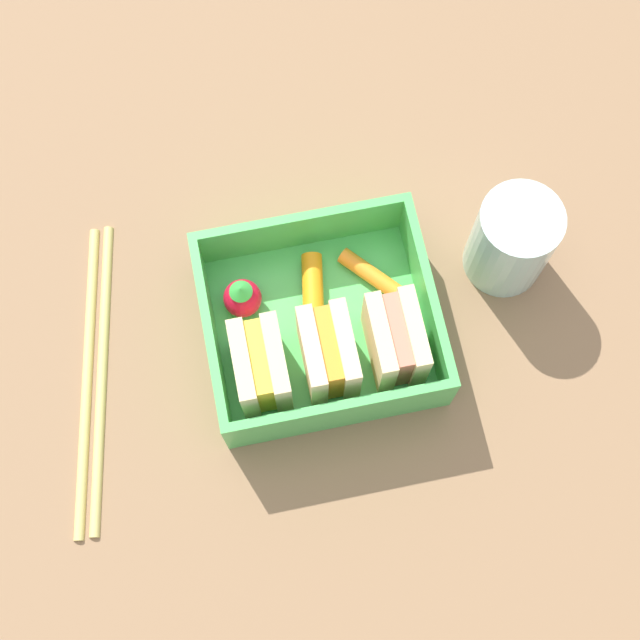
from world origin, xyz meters
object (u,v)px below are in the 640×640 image
Objects in this scene: carrot_stick_left at (372,275)px; strawberry_far_left at (242,298)px; sandwich_left at (395,340)px; sandwich_center_left at (328,353)px; chopstick_pair at (93,373)px; drinking_glass at (512,241)px; sandwich_center at (260,366)px; carrot_stick_far_left at (316,289)px.

carrot_stick_left is 1.59× the size of strawberry_far_left.
sandwich_left is 4.45cm from sandwich_center_left.
drinking_glass is (-29.50, -2.58, 3.30)cm from chopstick_pair.
chopstick_pair is at bearing -13.61° from sandwich_center.
strawberry_far_left is (9.25, -5.28, -1.14)cm from sandwich_left.
carrot_stick_far_left is (3.97, 0.28, 0.14)cm from carrot_stick_left.
drinking_glass is at bearing -179.89° from strawberry_far_left.
carrot_stick_left is 9.07cm from strawberry_far_left.
drinking_glass is at bearing 179.32° from carrot_stick_left.
drinking_glass is at bearing -175.01° from chopstick_pair.
carrot_stick_left is at bearing -127.90° from sandwich_center_left.
carrot_stick_left is 3.98cm from carrot_stick_far_left.
sandwich_left is 1.04× the size of carrot_stick_left.
carrot_stick_far_left is at bearing -171.43° from chopstick_pair.
sandwich_center_left is at bearing 21.11° from drinking_glass.
carrot_stick_far_left is at bearing 0.71° from drinking_glass.
drinking_glass is (-9.31, -5.31, -0.12)cm from sandwich_left.
carrot_stick_left is 0.23× the size of chopstick_pair.
carrot_stick_left is 20.19cm from chopstick_pair.
chopstick_pair is at bearing 8.57° from carrot_stick_far_left.
strawberry_far_left is (9.03, 0.15, 0.85)cm from carrot_stick_left.
sandwich_center is 5.41cm from strawberry_far_left.
strawberry_far_left is at bearing -29.70° from sandwich_left.
sandwich_center is (4.45, 0.00, 0.00)cm from sandwich_center_left.
sandwich_left is at bearing 172.28° from chopstick_pair.
carrot_stick_far_left is (-4.70, -5.14, -1.85)cm from sandwich_center.
carrot_stick_far_left is at bearing -50.85° from sandwich_left.
drinking_glass is at bearing -158.89° from sandwich_center_left.
sandwich_center_left is 0.73× the size of drinking_glass.
carrot_stick_left is at bearing -0.68° from drinking_glass.
sandwich_left is 1.06× the size of carrot_stick_far_left.
sandwich_center_left is 1.65× the size of strawberry_far_left.
carrot_stick_left is (-8.67, -5.42, -1.99)cm from sandwich_center.
sandwich_center_left is (4.45, 0.00, 0.00)cm from sandwich_left.
sandwich_center_left is at bearing 52.10° from carrot_stick_left.
sandwich_left is at bearing 92.35° from carrot_stick_left.
drinking_glass reaches higher than carrot_stick_far_left.
sandwich_center_left is at bearing 87.13° from carrot_stick_far_left.
sandwich_left and sandwich_center_left have the same top height.
drinking_glass is at bearing -179.29° from carrot_stick_far_left.
strawberry_far_left is at bearing 0.11° from drinking_glass.
sandwich_center is at bearing 0.00° from sandwich_center_left.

